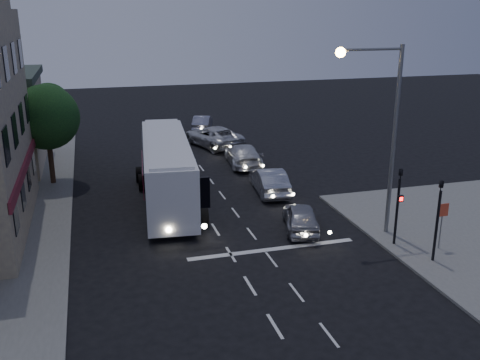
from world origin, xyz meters
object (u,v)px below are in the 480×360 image
object	(u,v)px
street_tree	(46,114)
car_sedan_a	(269,181)
car_extra	(202,123)
traffic_signal_main	(399,197)
regulatory_sign	(442,218)
streetlight	(383,120)
tour_bus	(167,168)
car_sedan_c	(213,136)
car_sedan_b	(243,155)
traffic_signal_side	(438,211)
car_suv	(301,217)

from	to	relation	value
street_tree	car_sedan_a	bearing A→B (deg)	-22.96
car_extra	traffic_signal_main	bearing A→B (deg)	115.32
regulatory_sign	streetlight	size ratio (longest dim) A/B	0.24
tour_bus	traffic_signal_main	xyz separation A→B (m)	(9.27, -9.05, 0.43)
car_sedan_c	traffic_signal_main	xyz separation A→B (m)	(3.75, -21.13, 1.59)
traffic_signal_main	streetlight	world-z (taller)	streetlight
car_sedan_a	car_sedan_b	distance (m)	6.28
traffic_signal_side	regulatory_sign	xyz separation A→B (m)	(1.00, 0.96, -0.82)
car_suv	car_sedan_a	size ratio (longest dim) A/B	0.86
car_sedan_b	traffic_signal_side	distance (m)	17.61
car_sedan_b	street_tree	bearing A→B (deg)	9.67
car_sedan_b	car_sedan_a	bearing A→B (deg)	93.97
tour_bus	regulatory_sign	distance (m)	14.89
car_suv	car_sedan_b	bearing A→B (deg)	-76.66
car_extra	traffic_signal_main	world-z (taller)	traffic_signal_main
tour_bus	car_sedan_a	size ratio (longest dim) A/B	2.63
car_sedan_a	car_suv	bearing A→B (deg)	92.85
car_sedan_b	tour_bus	bearing A→B (deg)	49.75
traffic_signal_side	car_suv	bearing A→B (deg)	129.88
car_sedan_b	car_sedan_c	xyz separation A→B (m)	(-0.78, 5.96, 0.07)
car_sedan_b	traffic_signal_main	xyz separation A→B (m)	(2.97, -15.16, 1.67)
car_extra	streetlight	world-z (taller)	streetlight
tour_bus	traffic_signal_main	size ratio (longest dim) A/B	2.97
car_sedan_a	car_extra	world-z (taller)	car_sedan_a
tour_bus	streetlight	distance (m)	12.38
tour_bus	traffic_signal_main	distance (m)	12.96
car_extra	streetlight	xyz separation A→B (m)	(3.10, -25.79, 5.03)
car_sedan_b	traffic_signal_main	bearing A→B (deg)	106.66
traffic_signal_main	streetlight	distance (m)	3.61
car_sedan_a	streetlight	xyz separation A→B (m)	(2.89, -7.46, 4.97)
car_extra	traffic_signal_side	size ratio (longest dim) A/B	1.04
street_tree	car_extra	bearing A→B (deg)	46.14
car_sedan_a	car_extra	size ratio (longest dim) A/B	1.08
car_extra	traffic_signal_side	bearing A→B (deg)	116.20
car_suv	traffic_signal_main	bearing A→B (deg)	154.76
car_suv	car_sedan_b	size ratio (longest dim) A/B	0.77
car_sedan_a	car_extra	bearing A→B (deg)	-83.27
car_extra	traffic_signal_main	size ratio (longest dim) A/B	1.04
car_sedan_c	tour_bus	bearing A→B (deg)	47.01
car_suv	regulatory_sign	world-z (taller)	regulatory_sign
car_suv	street_tree	size ratio (longest dim) A/B	0.64
regulatory_sign	street_tree	xyz separation A→B (m)	(-17.51, 15.26, 2.90)
traffic_signal_main	tour_bus	bearing A→B (deg)	135.69
car_suv	streetlight	bearing A→B (deg)	169.34
traffic_signal_main	regulatory_sign	xyz separation A→B (m)	(1.70, -1.01, -0.82)
car_suv	regulatory_sign	xyz separation A→B (m)	(5.18, -4.04, 0.92)
car_sedan_b	streetlight	xyz separation A→B (m)	(2.71, -13.74, 4.98)
car_sedan_a	streetlight	distance (m)	9.42
traffic_signal_main	traffic_signal_side	xyz separation A→B (m)	(0.70, -1.98, 0.00)
traffic_signal_side	street_tree	bearing A→B (deg)	135.50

